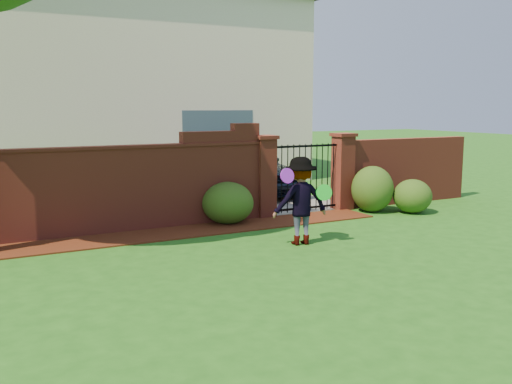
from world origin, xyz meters
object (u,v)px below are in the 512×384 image
man (301,201)px  frisbee_green (324,192)px  car (249,168)px  frisbee_purple (287,176)px

man → frisbee_green: size_ratio=5.43×
car → frisbee_purple: car is taller
car → man: size_ratio=2.75×
car → frisbee_green: size_ratio=14.91×
car → frisbee_purple: 6.38m
man → frisbee_purple: size_ratio=5.94×
frisbee_purple → frisbee_green: (0.73, -0.08, -0.34)m
man → frisbee_purple: (-0.39, -0.15, 0.51)m
frisbee_purple → frisbee_green: frisbee_purple is taller
car → frisbee_purple: size_ratio=16.30×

